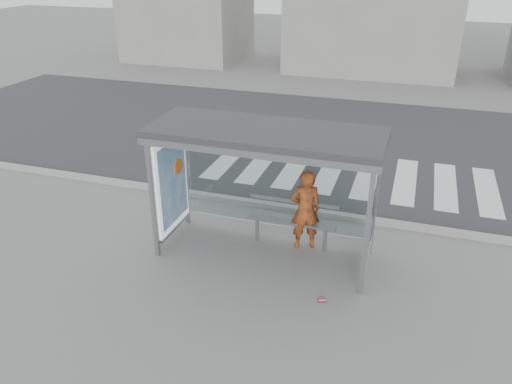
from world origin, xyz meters
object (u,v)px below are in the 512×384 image
at_px(person, 305,210).
at_px(bench, 291,221).
at_px(soda_can, 322,300).
at_px(bus_shelter, 247,159).

distance_m(person, bench, 0.39).
bearing_deg(person, soda_can, 90.84).
height_order(bus_shelter, person, bus_shelter).
bearing_deg(soda_can, bench, 121.06).
bearing_deg(bench, bus_shelter, -150.87).
bearing_deg(bus_shelter, person, 23.76).
relative_size(bus_shelter, soda_can, 33.30).
bearing_deg(bus_shelter, soda_can, -34.18).
bearing_deg(soda_can, person, 113.19).
bearing_deg(person, bench, -16.37).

